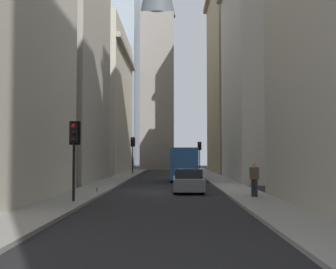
{
  "coord_description": "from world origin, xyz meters",
  "views": [
    {
      "loc": [
        -26.17,
        -0.44,
        2.22
      ],
      "look_at": [
        9.71,
        -0.09,
        3.96
      ],
      "focal_mm": 45.88,
      "sensor_mm": 36.0,
      "label": 1
    }
  ],
  "objects_px": {
    "delivery_truck": "(183,164)",
    "discarded_bottle": "(97,189)",
    "pedestrian": "(254,178)",
    "traffic_light_foreground": "(74,142)",
    "traffic_light_far_junction": "(200,150)",
    "hatchback_grey": "(188,181)",
    "traffic_light_midblock": "(133,147)"
  },
  "relations": [
    {
      "from": "delivery_truck",
      "to": "pedestrian",
      "type": "distance_m",
      "value": 15.68
    },
    {
      "from": "hatchback_grey",
      "to": "traffic_light_foreground",
      "type": "distance_m",
      "value": 8.61
    },
    {
      "from": "hatchback_grey",
      "to": "discarded_bottle",
      "type": "height_order",
      "value": "hatchback_grey"
    },
    {
      "from": "hatchback_grey",
      "to": "pedestrian",
      "type": "distance_m",
      "value": 5.21
    },
    {
      "from": "pedestrian",
      "to": "delivery_truck",
      "type": "bearing_deg",
      "value": 11.73
    },
    {
      "from": "delivery_truck",
      "to": "discarded_bottle",
      "type": "bearing_deg",
      "value": 156.5
    },
    {
      "from": "delivery_truck",
      "to": "hatchback_grey",
      "type": "relative_size",
      "value": 1.5
    },
    {
      "from": "traffic_light_foreground",
      "to": "pedestrian",
      "type": "xyz_separation_m",
      "value": [
        2.2,
        -8.64,
        -1.74
      ]
    },
    {
      "from": "traffic_light_far_junction",
      "to": "discarded_bottle",
      "type": "bearing_deg",
      "value": 165.9
    },
    {
      "from": "discarded_bottle",
      "to": "pedestrian",
      "type": "bearing_deg",
      "value": -110.23
    },
    {
      "from": "traffic_light_midblock",
      "to": "pedestrian",
      "type": "height_order",
      "value": "traffic_light_midblock"
    },
    {
      "from": "hatchback_grey",
      "to": "traffic_light_midblock",
      "type": "height_order",
      "value": "traffic_light_midblock"
    },
    {
      "from": "delivery_truck",
      "to": "pedestrian",
      "type": "xyz_separation_m",
      "value": [
        -15.35,
        -3.19,
        -0.37
      ]
    },
    {
      "from": "hatchback_grey",
      "to": "discarded_bottle",
      "type": "distance_m",
      "value": 5.42
    },
    {
      "from": "pedestrian",
      "to": "traffic_light_foreground",
      "type": "bearing_deg",
      "value": 104.27
    },
    {
      "from": "traffic_light_foreground",
      "to": "traffic_light_midblock",
      "type": "distance_m",
      "value": 30.15
    },
    {
      "from": "traffic_light_far_junction",
      "to": "pedestrian",
      "type": "xyz_separation_m",
      "value": [
        -34.89,
        -0.52,
        -1.9
      ]
    },
    {
      "from": "hatchback_grey",
      "to": "traffic_light_foreground",
      "type": "bearing_deg",
      "value": 139.15
    },
    {
      "from": "traffic_light_midblock",
      "to": "traffic_light_far_junction",
      "type": "xyz_separation_m",
      "value": [
        6.94,
        -8.21,
        -0.23
      ]
    },
    {
      "from": "traffic_light_far_junction",
      "to": "pedestrian",
      "type": "height_order",
      "value": "traffic_light_far_junction"
    },
    {
      "from": "traffic_light_midblock",
      "to": "discarded_bottle",
      "type": "bearing_deg",
      "value": -179.46
    },
    {
      "from": "hatchback_grey",
      "to": "traffic_light_far_junction",
      "type": "relative_size",
      "value": 1.11
    },
    {
      "from": "traffic_light_far_junction",
      "to": "hatchback_grey",
      "type": "bearing_deg",
      "value": 175.06
    },
    {
      "from": "traffic_light_foreground",
      "to": "pedestrian",
      "type": "relative_size",
      "value": 2.11
    },
    {
      "from": "pedestrian",
      "to": "discarded_bottle",
      "type": "bearing_deg",
      "value": 69.77
    },
    {
      "from": "pedestrian",
      "to": "traffic_light_far_junction",
      "type": "bearing_deg",
      "value": 0.86
    },
    {
      "from": "traffic_light_foreground",
      "to": "discarded_bottle",
      "type": "xyz_separation_m",
      "value": [
        5.33,
        -0.14,
        -2.58
      ]
    },
    {
      "from": "hatchback_grey",
      "to": "traffic_light_midblock",
      "type": "relative_size",
      "value": 1.03
    },
    {
      "from": "delivery_truck",
      "to": "pedestrian",
      "type": "relative_size",
      "value": 3.72
    },
    {
      "from": "delivery_truck",
      "to": "traffic_light_midblock",
      "type": "bearing_deg",
      "value": 23.75
    },
    {
      "from": "traffic_light_midblock",
      "to": "pedestrian",
      "type": "xyz_separation_m",
      "value": [
        -27.95,
        -8.73,
        -2.13
      ]
    },
    {
      "from": "traffic_light_midblock",
      "to": "discarded_bottle",
      "type": "relative_size",
      "value": 15.51
    }
  ]
}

